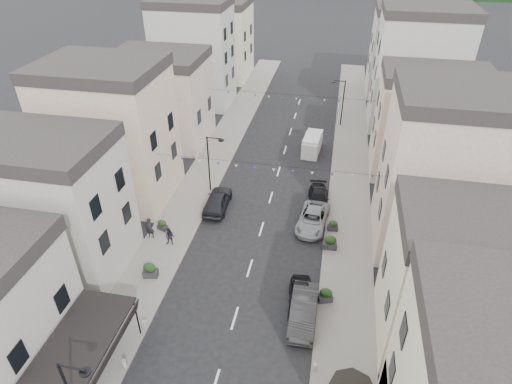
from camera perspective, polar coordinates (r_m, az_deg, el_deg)
sidewalk_left at (r=48.12m, az=-5.68°, el=4.28°), size 4.00×76.00×0.12m
sidewalk_right at (r=46.46m, az=12.40°, el=2.44°), size 4.00×76.00×0.12m
boutique_awning at (r=27.28m, az=-22.10°, el=-18.37°), size 3.77×7.50×3.28m
buildings_row_left at (r=52.80m, az=-11.81°, el=13.71°), size 10.20×54.16×14.00m
buildings_row_right at (r=48.70m, az=21.73°, el=10.56°), size 10.20×54.16×14.50m
streetlamp_left_far at (r=40.91m, az=-6.00°, el=4.44°), size 1.70×0.56×6.00m
streetlamp_right_far at (r=55.67m, az=11.28°, el=12.15°), size 1.70×0.56×6.00m
bunting_near at (r=35.34m, az=1.09°, el=3.23°), size 19.00×0.28×0.62m
bunting_far at (r=49.65m, az=4.47°, el=12.45°), size 19.00×0.28×0.62m
parked_car_a at (r=31.08m, az=5.94°, el=-13.91°), size 2.05×4.31×1.42m
parked_car_b at (r=30.21m, az=6.33°, el=-15.45°), size 1.78×4.99×1.64m
parked_car_c at (r=38.01m, az=7.55°, el=-3.59°), size 2.95×5.45×1.45m
parked_car_d at (r=40.80m, az=8.33°, el=-0.85°), size 2.32×4.75×1.33m
parked_car_e at (r=39.91m, az=-5.17°, el=-1.16°), size 2.14×5.05×1.70m
delivery_van at (r=49.62m, az=7.50°, el=6.42°), size 2.13×4.62×2.16m
pedestrian_a at (r=37.18m, az=-13.94°, el=-4.70°), size 0.73×0.51×1.92m
pedestrian_b at (r=36.18m, az=-11.41°, el=-5.85°), size 0.84×0.68×1.62m
planter_la at (r=33.80m, az=-13.94°, el=-10.09°), size 1.22×0.83×1.25m
planter_lb at (r=38.08m, az=-12.38°, el=-4.32°), size 1.01×0.77×1.00m
planter_ra at (r=31.55m, az=9.27°, el=-13.42°), size 1.16×0.88×1.15m
planter_rb at (r=35.74m, az=9.84°, el=-6.62°), size 1.18×0.72×1.27m
planter_rc at (r=37.75m, az=10.22°, el=-4.42°), size 0.92×0.57×0.99m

